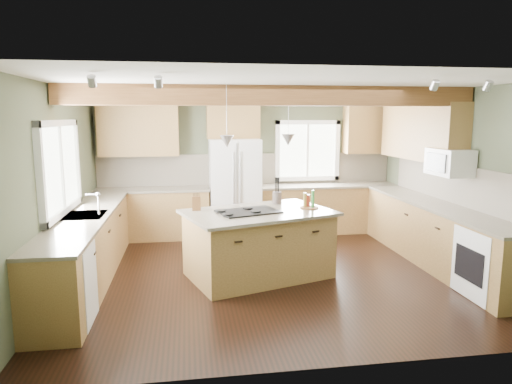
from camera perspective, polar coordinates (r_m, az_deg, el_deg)
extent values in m
plane|color=black|center=(6.57, 1.99, -10.13)|extent=(5.60, 5.60, 0.00)
plane|color=silver|center=(6.21, 2.13, 13.12)|extent=(5.60, 5.60, 0.00)
plane|color=#434934|center=(8.71, -0.99, 3.49)|extent=(5.60, 0.00, 5.60)
plane|color=#434934|center=(6.37, -23.53, 0.52)|extent=(0.00, 5.00, 5.00)
plane|color=#434934|center=(7.31, 24.17, 1.53)|extent=(0.00, 5.00, 5.00)
cube|color=#5A3419|center=(6.14, 2.23, 11.94)|extent=(5.55, 0.26, 0.26)
cube|color=#5A3419|center=(8.57, -0.92, 11.69)|extent=(5.55, 0.20, 0.10)
cube|color=brown|center=(8.71, -0.97, 2.89)|extent=(5.58, 0.03, 0.58)
cube|color=brown|center=(7.36, 23.81, 0.89)|extent=(0.03, 3.70, 0.58)
cube|color=brown|center=(8.50, -12.76, -2.77)|extent=(2.02, 0.60, 0.88)
cube|color=#464133|center=(8.41, -12.88, 0.30)|extent=(2.06, 0.64, 0.04)
cube|color=brown|center=(8.87, 8.87, -2.13)|extent=(2.62, 0.60, 0.88)
cube|color=#464133|center=(8.79, 8.95, 0.81)|extent=(2.66, 0.64, 0.04)
cube|color=brown|center=(6.53, -20.36, -6.82)|extent=(0.60, 3.70, 0.88)
cube|color=#464133|center=(6.42, -20.60, -2.87)|extent=(0.64, 3.74, 0.04)
cube|color=brown|center=(7.35, 21.53, -5.09)|extent=(0.60, 3.70, 0.88)
cube|color=#464133|center=(7.26, 21.75, -1.57)|extent=(0.64, 3.74, 0.04)
cube|color=brown|center=(8.46, -14.44, 7.44)|extent=(1.40, 0.35, 0.90)
cube|color=brown|center=(8.46, -2.89, 9.07)|extent=(0.96, 0.35, 0.70)
cube|color=brown|center=(7.95, 19.91, 7.07)|extent=(0.35, 2.20, 0.90)
cube|color=brown|center=(9.10, 13.80, 7.58)|extent=(0.90, 0.35, 0.90)
cube|color=white|center=(6.38, -23.39, 2.81)|extent=(0.04, 1.60, 1.05)
cube|color=white|center=(8.90, 6.42, 5.17)|extent=(1.10, 0.04, 1.00)
cube|color=#262628|center=(6.42, -20.60, -2.82)|extent=(0.50, 0.65, 0.03)
cylinder|color=#B2B2B7|center=(6.35, -19.09, -1.52)|extent=(0.02, 0.02, 0.28)
cube|color=white|center=(5.32, -23.09, -10.77)|extent=(0.60, 0.60, 0.84)
cube|color=white|center=(6.31, 27.39, -7.95)|extent=(0.60, 0.72, 0.84)
cube|color=white|center=(7.13, 23.03, 3.45)|extent=(0.40, 0.70, 0.38)
cone|color=#B2B2B7|center=(5.92, -3.66, 6.31)|extent=(0.18, 0.18, 0.16)
cone|color=#B2B2B7|center=(6.33, 4.04, 6.51)|extent=(0.18, 0.18, 0.16)
cube|color=silver|center=(8.35, -2.67, 0.46)|extent=(0.90, 0.74, 1.80)
cube|color=brown|center=(6.35, 0.31, -6.66)|extent=(2.09, 1.63, 0.88)
cube|color=#464133|center=(6.24, 0.31, -2.60)|extent=(2.24, 1.78, 0.04)
cube|color=black|center=(6.17, -0.95, -2.46)|extent=(0.92, 0.75, 0.02)
cube|color=brown|center=(6.34, -7.46, -1.41)|extent=(0.12, 0.09, 0.19)
cylinder|color=#3A312E|center=(6.76, 2.64, -0.73)|extent=(0.15, 0.15, 0.18)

